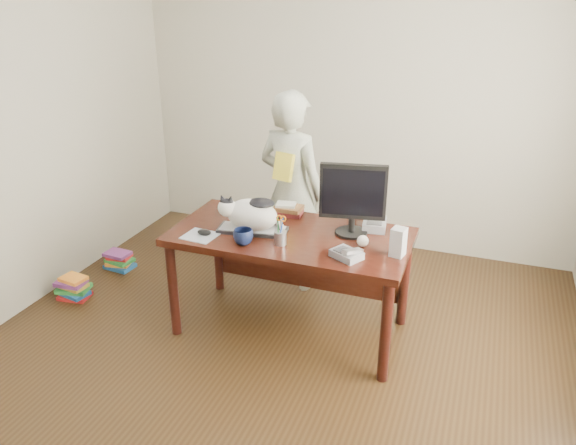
# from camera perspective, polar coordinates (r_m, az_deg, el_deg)

# --- Properties ---
(room) EXTENTS (4.50, 4.50, 4.50)m
(room) POSITION_cam_1_polar(r_m,az_deg,el_deg) (3.04, -3.61, 4.82)
(room) COLOR black
(room) RESTS_ON ground
(desk) EXTENTS (1.60, 0.80, 0.75)m
(desk) POSITION_cam_1_polar(r_m,az_deg,el_deg) (3.91, 0.66, -2.64)
(desk) COLOR black
(desk) RESTS_ON ground
(keyboard) EXTENTS (0.49, 0.24, 0.03)m
(keyboard) POSITION_cam_1_polar(r_m,az_deg,el_deg) (3.81, -3.62, -0.73)
(keyboard) COLOR black
(keyboard) RESTS_ON desk
(cat) EXTENTS (0.46, 0.28, 0.26)m
(cat) POSITION_cam_1_polar(r_m,az_deg,el_deg) (3.76, -3.89, 0.94)
(cat) COLOR silver
(cat) RESTS_ON keyboard
(monitor) EXTENTS (0.44, 0.25, 0.49)m
(monitor) POSITION_cam_1_polar(r_m,az_deg,el_deg) (3.67, 6.61, 2.70)
(monitor) COLOR black
(monitor) RESTS_ON desk
(pen_cup) EXTENTS (0.09, 0.09, 0.20)m
(pen_cup) POSITION_cam_1_polar(r_m,az_deg,el_deg) (3.60, -0.78, -1.39)
(pen_cup) COLOR gray
(pen_cup) RESTS_ON desk
(mousepad) EXTENTS (0.23, 0.21, 0.00)m
(mousepad) POSITION_cam_1_polar(r_m,az_deg,el_deg) (3.78, -8.90, -1.34)
(mousepad) COLOR #B0B6BC
(mousepad) RESTS_ON desk
(mouse) EXTENTS (0.10, 0.07, 0.04)m
(mouse) POSITION_cam_1_polar(r_m,az_deg,el_deg) (3.78, -8.51, -0.99)
(mouse) COLOR black
(mouse) RESTS_ON mousepad
(coffee_mug) EXTENTS (0.18, 0.18, 0.10)m
(coffee_mug) POSITION_cam_1_polar(r_m,az_deg,el_deg) (3.62, -4.57, -1.46)
(coffee_mug) COLOR #0C1433
(coffee_mug) RESTS_ON desk
(phone) EXTENTS (0.22, 0.20, 0.08)m
(phone) POSITION_cam_1_polar(r_m,az_deg,el_deg) (3.45, 6.03, -3.19)
(phone) COLOR slate
(phone) RESTS_ON desk
(speaker) EXTENTS (0.10, 0.10, 0.18)m
(speaker) POSITION_cam_1_polar(r_m,az_deg,el_deg) (3.50, 11.14, -1.96)
(speaker) COLOR #98999B
(speaker) RESTS_ON desk
(baseball) EXTENTS (0.07, 0.07, 0.07)m
(baseball) POSITION_cam_1_polar(r_m,az_deg,el_deg) (3.61, 7.60, -1.87)
(baseball) COLOR white
(baseball) RESTS_ON desk
(book_stack) EXTENTS (0.24, 0.18, 0.08)m
(book_stack) POSITION_cam_1_polar(r_m,az_deg,el_deg) (4.08, -0.05, 1.33)
(book_stack) COLOR #491315
(book_stack) RESTS_ON desk
(calculator) EXTENTS (0.18, 0.23, 0.06)m
(calculator) POSITION_cam_1_polar(r_m,az_deg,el_deg) (3.89, 8.78, -0.19)
(calculator) COLOR slate
(calculator) RESTS_ON desk
(person) EXTENTS (0.66, 0.52, 1.59)m
(person) POSITION_cam_1_polar(r_m,az_deg,el_deg) (4.40, 0.35, 3.16)
(person) COLOR beige
(person) RESTS_ON ground
(held_book) EXTENTS (0.17, 0.13, 0.21)m
(held_book) POSITION_cam_1_polar(r_m,az_deg,el_deg) (4.17, -0.44, 5.68)
(held_book) COLOR yellow
(held_book) RESTS_ON person
(book_pile_a) EXTENTS (0.27, 0.22, 0.18)m
(book_pile_a) POSITION_cam_1_polar(r_m,az_deg,el_deg) (4.76, -20.96, -6.22)
(book_pile_a) COLOR red
(book_pile_a) RESTS_ON ground
(book_pile_b) EXTENTS (0.26, 0.20, 0.15)m
(book_pile_b) POSITION_cam_1_polar(r_m,az_deg,el_deg) (5.12, -16.77, -3.70)
(book_pile_b) COLOR #1B59A3
(book_pile_b) RESTS_ON ground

